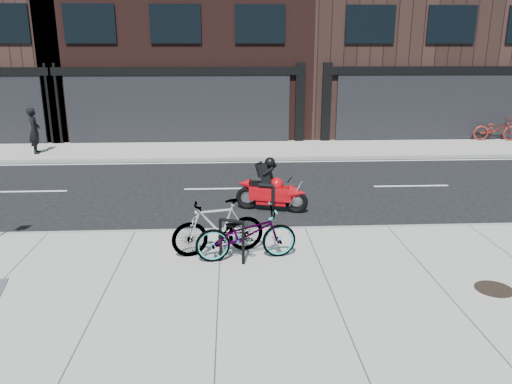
{
  "coord_description": "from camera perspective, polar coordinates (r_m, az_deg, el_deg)",
  "views": [
    {
      "loc": [
        0.25,
        -13.04,
        4.29
      ],
      "look_at": [
        0.86,
        -1.48,
        0.9
      ],
      "focal_mm": 35.0,
      "sensor_mm": 36.0,
      "label": 1
    }
  ],
  "objects": [
    {
      "name": "bicycle_far",
      "position": [
        25.42,
        25.74,
        6.49
      ],
      "size": [
        2.06,
        0.94,
        1.05
      ],
      "primitive_type": "imported",
      "rotation": [
        0.0,
        0.0,
        1.44
      ],
      "color": "maroon",
      "rests_on": "sidewalk_far"
    },
    {
      "name": "pedestrian",
      "position": [
        21.94,
        -23.99,
        6.42
      ],
      "size": [
        0.59,
        0.75,
        1.83
      ],
      "primitive_type": "imported",
      "rotation": [
        0.0,
        0.0,
        1.81
      ],
      "color": "black",
      "rests_on": "sidewalk_far"
    },
    {
      "name": "bicycle_front",
      "position": [
        10.04,
        -1.14,
        -4.81
      ],
      "size": [
        2.13,
        1.0,
        1.08
      ],
      "primitive_type": "imported",
      "rotation": [
        0.0,
        0.0,
        1.72
      ],
      "color": "gray",
      "rests_on": "sidewalk_near"
    },
    {
      "name": "sidewalk_far",
      "position": [
        21.21,
        -3.63,
        4.81
      ],
      "size": [
        60.0,
        3.5,
        0.13
      ],
      "primitive_type": "cube",
      "color": "gray",
      "rests_on": "ground"
    },
    {
      "name": "bike_rack",
      "position": [
        9.89,
        -2.79,
        -5.18
      ],
      "size": [
        0.51,
        0.24,
        0.91
      ],
      "rotation": [
        0.0,
        0.0,
        -0.39
      ],
      "color": "black",
      "rests_on": "sidewalk_near"
    },
    {
      "name": "bicycle_rear",
      "position": [
        10.31,
        -4.36,
        -4.02
      ],
      "size": [
        2.01,
        0.99,
        1.16
      ],
      "primitive_type": "imported",
      "rotation": [
        0.0,
        0.0,
        4.95
      ],
      "color": "gray",
      "rests_on": "sidewalk_near"
    },
    {
      "name": "ground",
      "position": [
        13.73,
        -3.9,
        -1.92
      ],
      "size": [
        120.0,
        120.0,
        0.0
      ],
      "primitive_type": "plane",
      "color": "black",
      "rests_on": "ground"
    },
    {
      "name": "sidewalk_near",
      "position": [
        9.08,
        -4.32,
        -11.44
      ],
      "size": [
        60.0,
        6.0,
        0.13
      ],
      "primitive_type": "cube",
      "color": "gray",
      "rests_on": "ground"
    },
    {
      "name": "motorcycle",
      "position": [
        13.35,
        2.13,
        0.29
      ],
      "size": [
        1.94,
        0.92,
        1.49
      ],
      "rotation": [
        0.0,
        0.0,
        -0.3
      ],
      "color": "black",
      "rests_on": "ground"
    },
    {
      "name": "building_mideast",
      "position": [
        29.28,
        17.48,
        19.46
      ],
      "size": [
        12.0,
        10.0,
        12.5
      ],
      "primitive_type": "cube",
      "color": "black",
      "rests_on": "ground"
    },
    {
      "name": "manhole_cover",
      "position": [
        9.98,
        25.55,
        -9.97
      ],
      "size": [
        0.82,
        0.82,
        0.02
      ],
      "primitive_type": "cylinder",
      "rotation": [
        0.0,
        0.0,
        0.28
      ],
      "color": "black",
      "rests_on": "sidewalk_near"
    }
  ]
}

